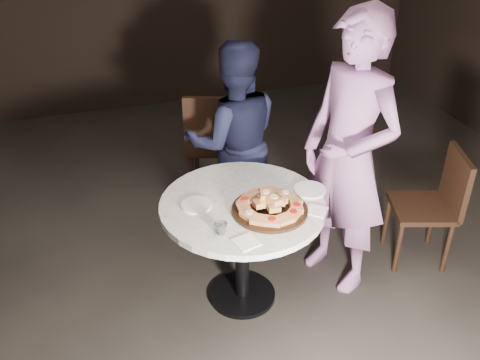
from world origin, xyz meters
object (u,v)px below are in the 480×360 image
at_px(table, 242,222).
at_px(diner_navy, 234,141).
at_px(chair_right, 436,200).
at_px(diner_teal, 349,158).
at_px(serving_board, 270,210).
at_px(focaccia_pile, 270,204).
at_px(water_glass, 221,228).
at_px(chair_far, 216,140).

distance_m(table, diner_navy, 0.82).
xyz_separation_m(chair_right, diner_teal, (-0.70, 0.03, 0.44)).
relative_size(serving_board, focaccia_pile, 1.12).
distance_m(table, focaccia_pile, 0.26).
bearing_deg(table, focaccia_pile, -46.37).
relative_size(serving_board, diner_navy, 0.30).
height_order(focaccia_pile, water_glass, focaccia_pile).
relative_size(table, chair_far, 1.26).
bearing_deg(focaccia_pile, diner_teal, 15.81).
xyz_separation_m(chair_far, chair_right, (1.25, -1.18, -0.08)).
bearing_deg(chair_right, water_glass, -63.77).
distance_m(focaccia_pile, chair_right, 1.32).
xyz_separation_m(serving_board, chair_right, (1.28, 0.14, -0.27)).
relative_size(table, chair_right, 1.47).
bearing_deg(serving_board, table, 133.02).
distance_m(serving_board, diner_teal, 0.62).
bearing_deg(table, water_glass, -128.81).
relative_size(chair_right, diner_navy, 0.57).
bearing_deg(chair_far, table, 102.13).
distance_m(serving_board, chair_right, 1.31).
height_order(chair_right, diner_navy, diner_navy).
bearing_deg(chair_far, diner_teal, 134.60).
bearing_deg(water_glass, chair_right, 9.04).
relative_size(table, diner_navy, 0.84).
height_order(chair_far, diner_teal, diner_teal).
bearing_deg(serving_board, chair_far, 88.97).
xyz_separation_m(serving_board, chair_far, (0.02, 1.32, -0.19)).
bearing_deg(serving_board, chair_right, 6.06).
distance_m(focaccia_pile, diner_teal, 0.61).
height_order(water_glass, chair_right, chair_right).
bearing_deg(focaccia_pile, chair_far, 89.08).
height_order(focaccia_pile, chair_right, focaccia_pile).
xyz_separation_m(diner_navy, diner_teal, (0.52, -0.76, 0.18)).
bearing_deg(water_glass, serving_board, 20.06).
bearing_deg(focaccia_pile, diner_navy, 86.57).
xyz_separation_m(water_glass, chair_far, (0.35, 1.44, -0.21)).
bearing_deg(diner_navy, chair_far, -77.93).
bearing_deg(diner_navy, water_glass, 76.86).
xyz_separation_m(water_glass, diner_navy, (0.39, 1.04, -0.03)).
distance_m(serving_board, diner_navy, 0.92).
height_order(chair_right, diner_teal, diner_teal).
height_order(water_glass, diner_navy, diner_navy).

